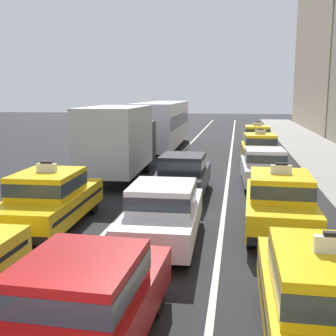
% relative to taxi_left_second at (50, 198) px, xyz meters
% --- Properties ---
extents(lane_stripe_left_center, '(0.14, 80.00, 0.01)m').
position_rel_taxi_left_second_xyz_m(lane_stripe_left_center, '(1.66, 11.77, -0.87)').
color(lane_stripe_left_center, silver).
rests_on(lane_stripe_left_center, ground).
extents(lane_stripe_center_right, '(0.14, 80.00, 0.01)m').
position_rel_taxi_left_second_xyz_m(lane_stripe_center_right, '(4.86, 11.77, -0.87)').
color(lane_stripe_center_right, silver).
rests_on(lane_stripe_center_right, ground).
extents(taxi_left_second, '(1.97, 4.62, 1.96)m').
position_rel_taxi_left_second_xyz_m(taxi_left_second, '(0.00, 0.00, 0.00)').
color(taxi_left_second, black).
rests_on(taxi_left_second, ground).
extents(box_truck_left_third, '(2.47, 7.03, 3.27)m').
position_rel_taxi_left_second_xyz_m(box_truck_left_third, '(0.02, 7.37, 0.90)').
color(box_truck_left_third, black).
rests_on(box_truck_left_third, ground).
extents(bus_left_fourth, '(2.76, 11.25, 3.22)m').
position_rel_taxi_left_second_xyz_m(bus_left_fourth, '(0.03, 18.40, 0.94)').
color(bus_left_fourth, black).
rests_on(bus_left_fourth, ground).
extents(sedan_center_nearest, '(1.88, 4.35, 1.58)m').
position_rel_taxi_left_second_xyz_m(sedan_center_nearest, '(3.12, -5.68, -0.03)').
color(sedan_center_nearest, black).
rests_on(sedan_center_nearest, ground).
extents(sedan_center_second, '(1.87, 4.34, 1.58)m').
position_rel_taxi_left_second_xyz_m(sedan_center_second, '(3.40, -0.72, -0.03)').
color(sedan_center_second, black).
rests_on(sedan_center_second, ground).
extents(sedan_center_third, '(1.81, 4.32, 1.58)m').
position_rel_taxi_left_second_xyz_m(sedan_center_third, '(3.25, 4.50, -0.03)').
color(sedan_center_third, black).
rests_on(sedan_center_third, ground).
extents(taxi_right_nearest, '(1.83, 4.56, 1.96)m').
position_rel_taxi_left_second_xyz_m(taxi_right_nearest, '(6.59, -5.09, 0.00)').
color(taxi_right_nearest, black).
rests_on(taxi_right_nearest, ground).
extents(taxi_right_second, '(1.94, 4.61, 1.96)m').
position_rel_taxi_left_second_xyz_m(taxi_right_second, '(6.43, 0.79, 0.00)').
color(taxi_right_second, black).
rests_on(taxi_right_second, ground).
extents(sedan_right_third, '(1.89, 4.35, 1.58)m').
position_rel_taxi_left_second_xyz_m(sedan_right_third, '(6.36, 6.70, -0.03)').
color(sedan_right_third, black).
rests_on(sedan_right_third, ground).
extents(taxi_right_fourth, '(1.96, 4.61, 1.96)m').
position_rel_taxi_left_second_xyz_m(taxi_right_fourth, '(6.44, 12.40, 0.00)').
color(taxi_right_fourth, black).
rests_on(taxi_right_fourth, ground).
extents(taxi_right_fifth, '(1.88, 4.58, 1.96)m').
position_rel_taxi_left_second_xyz_m(taxi_right_fifth, '(6.56, 18.45, 0.00)').
color(taxi_right_fifth, black).
rests_on(taxi_right_fifth, ground).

